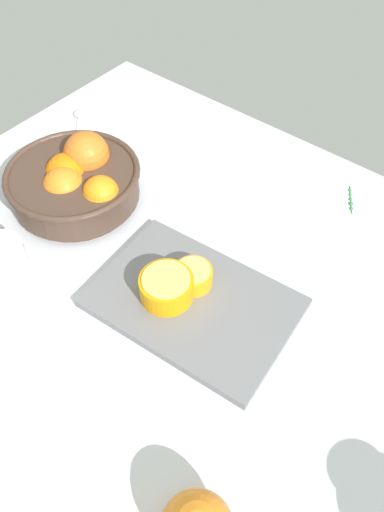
% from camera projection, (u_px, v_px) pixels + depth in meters
% --- Properties ---
extents(ground_plane, '(1.24, 0.93, 0.03)m').
position_uv_depth(ground_plane, '(203.00, 300.00, 0.85)').
color(ground_plane, silver).
extents(fruit_bowl, '(0.25, 0.25, 0.12)m').
position_uv_depth(fruit_bowl, '(76.00, 181.00, 0.95)').
color(fruit_bowl, '#473328').
rests_on(fruit_bowl, ground_plane).
extents(juice_glass, '(0.08, 0.08, 0.12)m').
position_uv_depth(juice_glass, '(9.00, 275.00, 0.80)').
color(juice_glass, white).
rests_on(juice_glass, ground_plane).
extents(cutting_board, '(0.34, 0.24, 0.02)m').
position_uv_depth(cutting_board, '(194.00, 303.00, 0.82)').
color(cutting_board, slate).
rests_on(cutting_board, ground_plane).
extents(orange_half_0, '(0.09, 0.09, 0.04)m').
position_uv_depth(orange_half_0, '(166.00, 287.00, 0.80)').
color(orange_half_0, orange).
rests_on(orange_half_0, cutting_board).
extents(orange_half_1, '(0.07, 0.07, 0.03)m').
position_uv_depth(orange_half_1, '(192.00, 276.00, 0.82)').
color(orange_half_1, orange).
rests_on(orange_half_1, cutting_board).
extents(spoon, '(0.11, 0.12, 0.01)m').
position_uv_depth(spoon, '(78.00, 122.00, 1.14)').
color(spoon, silver).
rests_on(spoon, ground_plane).
extents(herb_sprig_0, '(0.04, 0.07, 0.01)m').
position_uv_depth(herb_sprig_0, '(351.00, 200.00, 0.98)').
color(herb_sprig_0, '#367740').
rests_on(herb_sprig_0, ground_plane).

